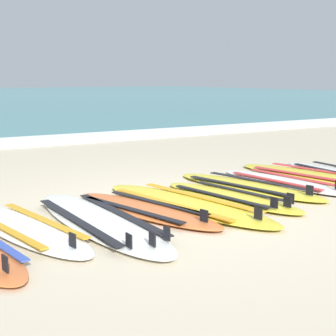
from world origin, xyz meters
The scene contains 10 objects.
ground_plane centered at (0.00, 0.00, 0.00)m, with size 80.00×80.00×0.00m, color beige.
wave_foam_strip centered at (0.00, 5.95, 0.06)m, with size 80.00×0.96×0.11m, color white.
surfboard_1 centered at (-1.57, 0.01, 0.04)m, with size 0.89×2.14×0.18m.
surfboard_2 centered at (-0.91, -0.12, 0.04)m, with size 0.68×2.48×0.18m.
surfboard_3 centered at (-0.36, 0.00, 0.04)m, with size 0.98×2.05×0.18m.
surfboard_4 centered at (0.11, 0.00, 0.04)m, with size 1.06×2.52×0.18m.
surfboard_5 centered at (0.71, -0.01, 0.04)m, with size 0.80×2.00×0.18m.
surfboard_6 centered at (1.24, 0.32, 0.04)m, with size 0.98×2.23×0.18m.
surfboard_7 centered at (1.80, 0.29, 0.04)m, with size 0.73×2.05×0.18m.
surfboard_8 centered at (2.44, 0.34, 0.04)m, with size 1.05×2.53×0.18m.
Camera 1 is at (-2.68, -4.26, 1.33)m, focal length 53.40 mm.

